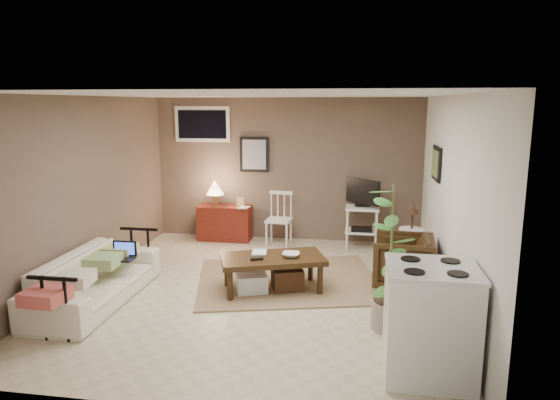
% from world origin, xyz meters
% --- Properties ---
extents(floor, '(5.00, 5.00, 0.00)m').
position_xyz_m(floor, '(0.00, 0.00, 0.00)').
color(floor, '#C1B293').
rests_on(floor, ground).
extents(art_back, '(0.50, 0.03, 0.60)m').
position_xyz_m(art_back, '(-0.55, 2.48, 1.45)').
color(art_back, black).
extents(art_right, '(0.03, 0.60, 0.45)m').
position_xyz_m(art_right, '(2.23, 1.05, 1.52)').
color(art_right, black).
extents(window, '(0.96, 0.03, 0.60)m').
position_xyz_m(window, '(-1.45, 2.48, 1.95)').
color(window, white).
extents(rug, '(2.73, 2.39, 0.02)m').
position_xyz_m(rug, '(0.33, 0.40, 0.01)').
color(rug, '#987258').
rests_on(rug, floor).
extents(coffee_table, '(1.41, 1.04, 0.48)m').
position_xyz_m(coffee_table, '(0.18, 0.01, 0.27)').
color(coffee_table, '#37240F').
rests_on(coffee_table, floor).
extents(sofa, '(0.58, 1.98, 0.77)m').
position_xyz_m(sofa, '(-1.80, -0.65, 0.39)').
color(sofa, beige).
rests_on(sofa, floor).
extents(sofa_pillows, '(0.38, 1.88, 0.13)m').
position_xyz_m(sofa_pillows, '(-1.75, -0.88, 0.48)').
color(sofa_pillows, beige).
rests_on(sofa_pillows, sofa).
extents(sofa_end_rails, '(0.53, 1.98, 0.67)m').
position_xyz_m(sofa_end_rails, '(-1.69, -0.65, 0.33)').
color(sofa_end_rails, black).
rests_on(sofa_end_rails, floor).
extents(laptop, '(0.30, 0.22, 0.21)m').
position_xyz_m(laptop, '(-1.61, -0.31, 0.50)').
color(laptop, black).
rests_on(laptop, sofa).
extents(red_console, '(0.89, 0.40, 1.03)m').
position_xyz_m(red_console, '(-1.04, 2.24, 0.36)').
color(red_console, maroon).
rests_on(red_console, floor).
extents(spindle_chair, '(0.42, 0.42, 0.87)m').
position_xyz_m(spindle_chair, '(-0.07, 2.12, 0.41)').
color(spindle_chair, white).
rests_on(spindle_chair, floor).
extents(tv_stand, '(0.53, 0.48, 1.12)m').
position_xyz_m(tv_stand, '(1.28, 2.16, 0.59)').
color(tv_stand, white).
rests_on(tv_stand, floor).
extents(side_table, '(0.36, 0.36, 0.95)m').
position_xyz_m(side_table, '(1.97, 1.21, 0.59)').
color(side_table, white).
rests_on(side_table, floor).
extents(armchair, '(0.74, 0.78, 0.74)m').
position_xyz_m(armchair, '(1.79, 0.41, 0.37)').
color(armchair, black).
rests_on(armchair, floor).
extents(potted_plant, '(0.39, 0.39, 1.55)m').
position_xyz_m(potted_plant, '(1.55, -0.84, 0.82)').
color(potted_plant, gray).
rests_on(potted_plant, floor).
extents(stove, '(0.75, 0.70, 0.99)m').
position_xyz_m(stove, '(1.84, -1.69, 0.49)').
color(stove, white).
rests_on(stove, floor).
extents(bowl, '(0.22, 0.06, 0.21)m').
position_xyz_m(bowl, '(0.42, 0.04, 0.56)').
color(bowl, '#37240F').
rests_on(bowl, coffee_table).
extents(book_table, '(0.18, 0.04, 0.25)m').
position_xyz_m(book_table, '(-0.09, 0.11, 0.58)').
color(book_table, '#37240F').
rests_on(book_table, coffee_table).
extents(book_console, '(0.16, 0.05, 0.22)m').
position_xyz_m(book_console, '(-0.74, 2.10, 0.70)').
color(book_console, '#37240F').
rests_on(book_console, red_console).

